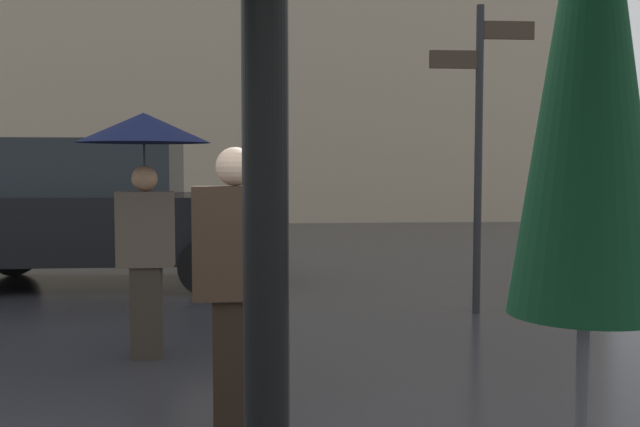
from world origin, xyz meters
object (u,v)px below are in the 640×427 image
(pedestrian_with_bag, at_px, (238,274))
(parked_car_left, at_px, (97,211))
(street_signpost, at_px, (479,129))
(folded_patio_umbrella_near, at_px, (590,69))
(pedestrian_with_umbrella, at_px, (144,159))

(pedestrian_with_bag, distance_m, parked_car_left, 5.79)
(pedestrian_with_bag, bearing_deg, street_signpost, 131.71)
(folded_patio_umbrella_near, relative_size, pedestrian_with_bag, 1.58)
(pedestrian_with_bag, relative_size, street_signpost, 0.52)
(pedestrian_with_bag, bearing_deg, folded_patio_umbrella_near, 12.61)
(pedestrian_with_umbrella, height_order, street_signpost, street_signpost)
(pedestrian_with_bag, xyz_separation_m, parked_car_left, (-1.98, 5.44, 0.01))
(pedestrian_with_umbrella, relative_size, street_signpost, 0.62)
(folded_patio_umbrella_near, distance_m, pedestrian_with_umbrella, 4.35)
(folded_patio_umbrella_near, bearing_deg, pedestrian_with_umbrella, 114.82)
(pedestrian_with_umbrella, bearing_deg, parked_car_left, -169.03)
(parked_car_left, distance_m, street_signpost, 4.94)
(folded_patio_umbrella_near, xyz_separation_m, pedestrian_with_umbrella, (-1.83, 3.95, -0.23))
(pedestrian_with_bag, relative_size, parked_car_left, 0.39)
(pedestrian_with_umbrella, height_order, parked_car_left, pedestrian_with_umbrella)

